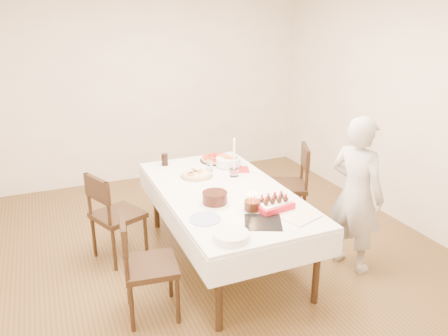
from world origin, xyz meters
name	(u,v)px	position (x,y,z in m)	size (l,w,h in m)	color
floor	(220,254)	(0.00, 0.00, 0.00)	(5.00, 5.00, 0.00)	#4F371B
wall_back	(153,86)	(0.00, 2.50, 1.35)	(4.50, 0.04, 2.70)	white
wall_front	(445,263)	(0.00, -2.50, 1.35)	(4.50, 0.04, 2.70)	white
wall_right	(407,107)	(2.25, 0.00, 1.35)	(0.04, 5.00, 2.70)	white
dining_table	(224,225)	(0.00, -0.09, 0.38)	(1.14, 2.14, 0.75)	white
chair_right_savory	(286,186)	(0.95, 0.34, 0.48)	(0.49, 0.49, 0.96)	black
chair_left_savory	(118,215)	(-0.94, 0.37, 0.46)	(0.47, 0.47, 0.92)	black
chair_left_dessert	(151,266)	(-0.86, -0.63, 0.44)	(0.45, 0.45, 0.89)	black
person	(356,195)	(1.09, -0.67, 0.75)	(0.55, 0.36, 1.50)	beige
pizza_white	(197,175)	(-0.12, 0.34, 0.77)	(0.33, 0.33, 0.04)	beige
pizza_pepperoni	(217,159)	(0.27, 0.74, 0.77)	(0.39, 0.39, 0.04)	red
red_placemat	(239,170)	(0.37, 0.37, 0.75)	(0.21, 0.21, 0.01)	#B21E1E
pasta_bowl	(228,162)	(0.31, 0.51, 0.80)	(0.27, 0.27, 0.09)	white
taper_candle	(234,157)	(0.24, 0.22, 0.96)	(0.09, 0.09, 0.41)	white
shaker_pair	(211,166)	(0.08, 0.44, 0.81)	(0.10, 0.10, 0.12)	white
cola_glass	(165,160)	(-0.32, 0.81, 0.82)	(0.07, 0.07, 0.13)	black
layer_cake	(215,198)	(-0.19, -0.35, 0.81)	(0.28, 0.28, 0.11)	black
cake_board	(263,223)	(0.03, -0.83, 0.75)	(0.30, 0.30, 0.01)	black
birthday_cake	(252,201)	(0.05, -0.59, 0.83)	(0.14, 0.14, 0.14)	#34190E
strawberry_box	(273,204)	(0.24, -0.63, 0.79)	(0.32, 0.21, 0.08)	red
box_lid	(302,218)	(0.37, -0.88, 0.75)	(0.31, 0.20, 0.03)	beige
plate_stack	(231,236)	(-0.32, -0.98, 0.78)	(0.27, 0.27, 0.06)	white
china_plate	(205,219)	(-0.38, -0.60, 0.76)	(0.26, 0.26, 0.01)	white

